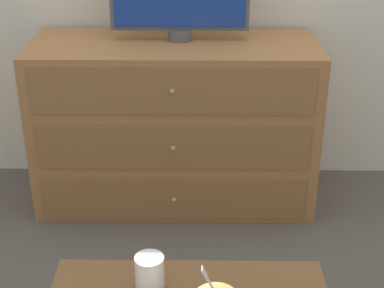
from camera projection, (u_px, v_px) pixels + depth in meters
ground_plane at (192, 170)px, 3.37m from camera, size 12.00×12.00×0.00m
dresser at (175, 124)px, 2.93m from camera, size 1.37×0.54×0.83m
drink_cup at (150, 274)px, 1.70m from camera, size 0.09×0.09×0.10m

